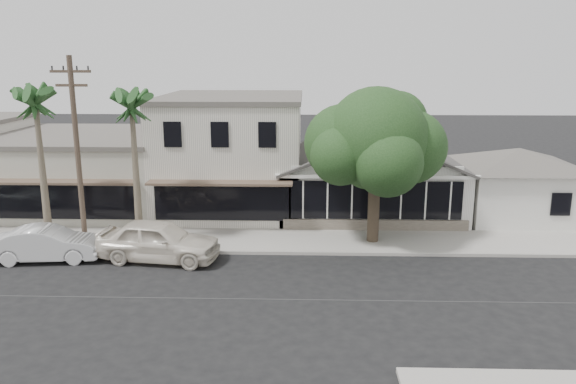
{
  "coord_description": "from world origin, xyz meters",
  "views": [
    {
      "loc": [
        1.3,
        -19.61,
        8.91
      ],
      "look_at": [
        0.53,
        6.0,
        2.74
      ],
      "focal_mm": 35.0,
      "sensor_mm": 36.0,
      "label": 1
    }
  ],
  "objects_px": {
    "utility_pole": "(77,151)",
    "car_0": "(159,241)",
    "car_1": "(47,244)",
    "shade_tree": "(374,141)"
  },
  "relations": [
    {
      "from": "car_0",
      "to": "shade_tree",
      "type": "xyz_separation_m",
      "value": [
        9.79,
        2.85,
        4.09
      ]
    },
    {
      "from": "utility_pole",
      "to": "car_1",
      "type": "height_order",
      "value": "utility_pole"
    },
    {
      "from": "utility_pole",
      "to": "shade_tree",
      "type": "relative_size",
      "value": 1.18
    },
    {
      "from": "utility_pole",
      "to": "shade_tree",
      "type": "bearing_deg",
      "value": 7.14
    },
    {
      "from": "utility_pole",
      "to": "car_1",
      "type": "xyz_separation_m",
      "value": [
        -1.2,
        -1.31,
        -4.01
      ]
    },
    {
      "from": "car_1",
      "to": "shade_tree",
      "type": "distance_m",
      "value": 15.68
    },
    {
      "from": "utility_pole",
      "to": "shade_tree",
      "type": "xyz_separation_m",
      "value": [
        13.59,
        1.7,
        0.23
      ]
    },
    {
      "from": "utility_pole",
      "to": "car_0",
      "type": "height_order",
      "value": "utility_pole"
    },
    {
      "from": "car_0",
      "to": "shade_tree",
      "type": "relative_size",
      "value": 0.72
    },
    {
      "from": "utility_pole",
      "to": "car_0",
      "type": "distance_m",
      "value": 5.53
    }
  ]
}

